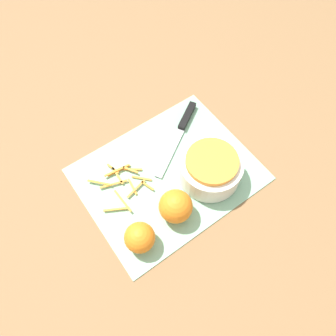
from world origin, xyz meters
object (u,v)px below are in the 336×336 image
at_px(orange_left, 140,237).
at_px(knife, 183,125).
at_px(bowl_speckled, 211,168).
at_px(orange_right, 176,206).

bearing_deg(orange_left, knife, -143.28).
bearing_deg(bowl_speckled, orange_right, 13.72).
height_order(bowl_speckled, orange_left, bowl_speckled).
distance_m(orange_left, orange_right, 0.11).
xyz_separation_m(knife, orange_left, (0.29, 0.22, 0.03)).
relative_size(bowl_speckled, knife, 0.68).
bearing_deg(orange_right, knife, -130.97).
distance_m(knife, orange_right, 0.27).
bearing_deg(knife, bowl_speckled, 45.09).
relative_size(orange_left, orange_right, 0.88).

